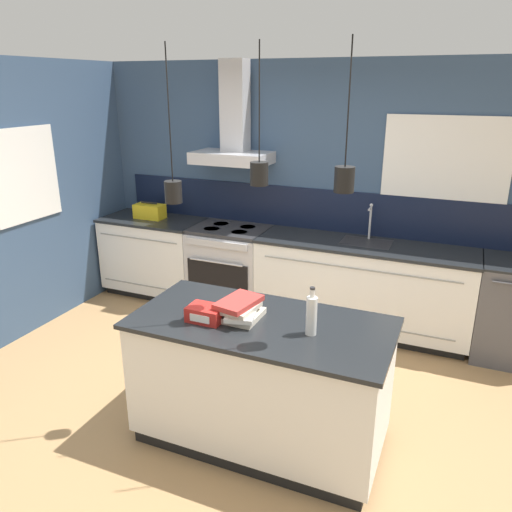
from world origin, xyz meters
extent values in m
plane|color=#A87F51|center=(0.00, 0.00, 0.00)|extent=(16.00, 16.00, 0.00)
cube|color=#354C6B|center=(0.00, 2.03, 1.30)|extent=(5.60, 0.06, 2.60)
cube|color=black|center=(0.00, 1.99, 1.12)|extent=(4.42, 0.02, 0.43)
cube|color=white|center=(1.25, 1.99, 1.62)|extent=(1.12, 0.01, 0.96)
cube|color=black|center=(1.25, 1.99, 1.62)|extent=(1.04, 0.01, 0.88)
cube|color=#B5B5BA|center=(-0.82, 1.77, 1.64)|extent=(0.80, 0.46, 0.12)
cube|color=#B5B5BA|center=(-0.82, 1.86, 2.15)|extent=(0.26, 0.20, 0.90)
cylinder|color=black|center=(-0.26, -0.25, 2.19)|extent=(0.01, 0.01, 0.81)
cylinder|color=black|center=(-0.26, -0.25, 1.72)|extent=(0.11, 0.11, 0.14)
sphere|color=#F9D18C|center=(-0.26, -0.25, 1.72)|extent=(0.06, 0.06, 0.06)
cylinder|color=black|center=(0.30, -0.16, 2.26)|extent=(0.01, 0.01, 0.67)
cylinder|color=black|center=(0.30, -0.16, 1.86)|extent=(0.11, 0.11, 0.14)
sphere|color=#F9D18C|center=(0.30, -0.16, 1.86)|extent=(0.06, 0.06, 0.06)
cylinder|color=black|center=(0.84, -0.26, 2.27)|extent=(0.01, 0.01, 0.65)
cylinder|color=black|center=(0.84, -0.26, 1.88)|extent=(0.11, 0.11, 0.14)
sphere|color=#F9D18C|center=(0.84, -0.26, 1.88)|extent=(0.06, 0.06, 0.06)
cube|color=#354C6B|center=(-2.43, 0.70, 1.30)|extent=(0.06, 3.80, 2.60)
cube|color=white|center=(-2.39, 0.55, 1.55)|extent=(0.01, 0.76, 0.88)
cube|color=black|center=(-2.39, 0.55, 1.55)|extent=(0.01, 0.68, 0.80)
cube|color=black|center=(-1.79, 1.72, 0.04)|extent=(1.10, 0.56, 0.09)
cube|color=white|center=(-1.79, 1.69, 0.48)|extent=(1.14, 0.62, 0.79)
cube|color=gray|center=(-1.79, 1.38, 0.76)|extent=(1.00, 0.01, 0.01)
cube|color=gray|center=(-1.79, 1.38, 0.21)|extent=(1.00, 0.01, 0.01)
cube|color=black|center=(-1.79, 1.69, 0.90)|extent=(1.16, 0.64, 0.03)
cube|color=black|center=(0.63, 1.72, 0.04)|extent=(2.01, 0.56, 0.09)
cube|color=white|center=(0.63, 1.69, 0.48)|extent=(2.08, 0.62, 0.79)
cube|color=gray|center=(0.63, 1.38, 0.76)|extent=(1.83, 0.01, 0.01)
cube|color=gray|center=(0.63, 1.38, 0.21)|extent=(1.83, 0.01, 0.01)
cube|color=black|center=(0.63, 1.69, 0.90)|extent=(2.10, 0.64, 0.03)
cube|color=#262628|center=(0.63, 1.74, 0.91)|extent=(0.48, 0.34, 0.01)
cylinder|color=#B5B5BA|center=(0.63, 1.87, 1.08)|extent=(0.02, 0.02, 0.34)
sphere|color=#B5B5BA|center=(0.63, 1.87, 1.25)|extent=(0.03, 0.03, 0.03)
cylinder|color=#B5B5BA|center=(0.63, 1.81, 1.23)|extent=(0.02, 0.12, 0.02)
cube|color=#B5B5BA|center=(-0.82, 1.69, 0.43)|extent=(0.80, 0.62, 0.87)
cube|color=black|center=(-0.82, 1.37, 0.40)|extent=(0.69, 0.02, 0.44)
cylinder|color=#B5B5BA|center=(-0.82, 1.35, 0.63)|extent=(0.60, 0.02, 0.02)
cube|color=#B5B5BA|center=(-0.82, 1.37, 0.82)|extent=(0.69, 0.02, 0.07)
cube|color=#2D2D30|center=(-0.82, 1.69, 0.89)|extent=(0.80, 0.60, 0.04)
cylinder|color=black|center=(-0.98, 1.80, 0.91)|extent=(0.17, 0.17, 0.00)
cylinder|color=black|center=(-0.66, 1.80, 0.91)|extent=(0.17, 0.17, 0.00)
cylinder|color=black|center=(-0.98, 1.58, 0.91)|extent=(0.17, 0.17, 0.00)
cylinder|color=black|center=(-0.66, 1.58, 0.91)|extent=(0.17, 0.17, 0.00)
cube|color=black|center=(0.34, -0.22, 0.04)|extent=(1.58, 0.76, 0.09)
cube|color=white|center=(0.34, -0.22, 0.48)|extent=(1.65, 0.79, 0.79)
cube|color=black|center=(0.34, -0.22, 0.90)|extent=(1.70, 0.84, 0.03)
cylinder|color=silver|center=(0.68, -0.26, 1.03)|extent=(0.07, 0.07, 0.25)
cylinder|color=silver|center=(0.68, -0.26, 1.18)|extent=(0.03, 0.03, 0.06)
cylinder|color=#262628|center=(0.68, -0.26, 1.22)|extent=(0.03, 0.03, 0.01)
cube|color=beige|center=(0.21, -0.23, 0.93)|extent=(0.23, 0.28, 0.04)
cube|color=silver|center=(0.21, -0.24, 0.96)|extent=(0.25, 0.36, 0.03)
cube|color=beige|center=(0.18, -0.25, 0.99)|extent=(0.25, 0.28, 0.03)
cube|color=#B2332D|center=(0.19, -0.25, 1.03)|extent=(0.26, 0.35, 0.04)
cube|color=red|center=(0.00, -0.35, 0.96)|extent=(0.23, 0.16, 0.10)
cube|color=white|center=(0.00, -0.43, 0.96)|extent=(0.14, 0.01, 0.05)
cube|color=gold|center=(-1.83, 1.69, 0.99)|extent=(0.34, 0.18, 0.16)
cylinder|color=black|center=(-1.83, 1.69, 1.09)|extent=(0.20, 0.02, 0.02)
camera|label=1|loc=(1.44, -2.92, 2.37)|focal=35.00mm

